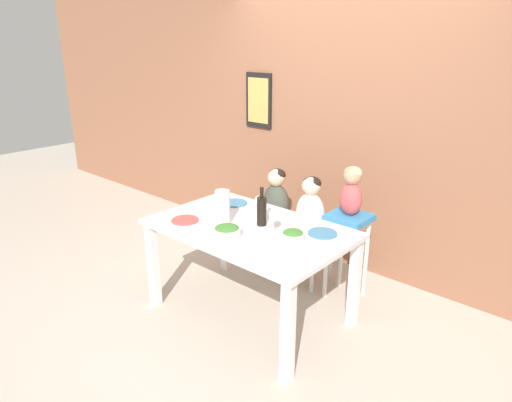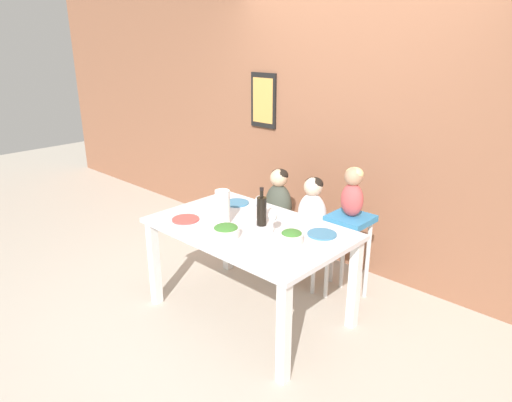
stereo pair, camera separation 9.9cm
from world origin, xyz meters
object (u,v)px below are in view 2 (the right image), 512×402
at_px(person_baby_right, 353,190).
at_px(wine_bottle, 262,210).
at_px(chair_right_highchair, 349,236).
at_px(dinner_plate_front_left, 186,219).
at_px(dinner_plate_back_left, 237,203).
at_px(dinner_plate_back_right, 322,234).
at_px(chair_far_center, 311,244).
at_px(wine_glass_near, 273,216).
at_px(chair_far_left, 278,232).
at_px(person_child_left, 279,198).
at_px(paper_towel_roll, 223,207).
at_px(person_child_center, 312,208).
at_px(salad_bowl_small, 291,236).
at_px(wine_glass_far, 259,202).
at_px(salad_bowl_large, 226,231).

height_order(person_baby_right, wine_bottle, person_baby_right).
relative_size(chair_right_highchair, dinner_plate_front_left, 3.55).
relative_size(dinner_plate_back_left, dinner_plate_back_right, 1.00).
relative_size(chair_far_center, dinner_plate_front_left, 2.16).
bearing_deg(wine_glass_near, chair_right_highchair, 73.90).
height_order(chair_far_left, person_child_left, person_child_left).
bearing_deg(dinner_plate_front_left, chair_right_highchair, 48.63).
height_order(person_child_left, wine_glass_near, person_child_left).
distance_m(paper_towel_roll, wine_glass_near, 0.41).
bearing_deg(chair_right_highchair, person_child_center, 179.86).
bearing_deg(dinner_plate_front_left, salad_bowl_small, 16.22).
bearing_deg(chair_far_left, dinner_plate_front_left, -96.23).
relative_size(person_child_center, wine_bottle, 1.79).
distance_m(chair_far_center, dinner_plate_front_left, 1.15).
bearing_deg(paper_towel_roll, wine_glass_far, 60.84).
xyz_separation_m(person_baby_right, wine_bottle, (-0.37, -0.65, -0.08)).
bearing_deg(wine_glass_far, salad_bowl_large, -82.41).
relative_size(chair_far_center, person_child_center, 0.85).
relative_size(chair_far_left, person_child_left, 0.85).
relative_size(salad_bowl_large, dinner_plate_front_left, 0.96).
bearing_deg(person_child_center, person_child_left, 180.00).
relative_size(chair_right_highchair, wine_glass_far, 3.92).
bearing_deg(salad_bowl_large, chair_far_left, 109.32).
height_order(paper_towel_roll, salad_bowl_small, paper_towel_roll).
bearing_deg(paper_towel_roll, dinner_plate_back_right, 26.04).
distance_m(person_child_left, dinner_plate_back_right, 0.96).
xyz_separation_m(chair_far_center, wine_glass_far, (-0.09, -0.57, 0.51)).
bearing_deg(salad_bowl_small, person_child_left, 135.09).
relative_size(wine_bottle, wine_glass_far, 1.56).
bearing_deg(chair_right_highchair, chair_far_left, -180.00).
bearing_deg(dinner_plate_front_left, chair_far_center, 63.67).
xyz_separation_m(wine_glass_near, dinner_plate_front_left, (-0.65, -0.26, -0.13)).
height_order(salad_bowl_large, dinner_plate_back_right, salad_bowl_large).
bearing_deg(dinner_plate_back_right, salad_bowl_small, -109.98).
bearing_deg(chair_far_center, person_child_left, 179.86).
xyz_separation_m(chair_far_center, person_baby_right, (0.38, 0.00, 0.58)).
bearing_deg(chair_far_center, chair_far_left, 180.00).
distance_m(chair_far_left, paper_towel_roll, 0.97).
bearing_deg(wine_glass_far, dinner_plate_back_right, 8.47).
height_order(salad_bowl_large, dinner_plate_front_left, salad_bowl_large).
height_order(dinner_plate_front_left, dinner_plate_back_left, same).
xyz_separation_m(chair_far_center, salad_bowl_small, (0.36, -0.73, 0.42)).
relative_size(chair_far_center, dinner_plate_back_left, 2.16).
relative_size(chair_right_highchair, salad_bowl_small, 4.50).
distance_m(paper_towel_roll, salad_bowl_large, 0.26).
bearing_deg(paper_towel_roll, chair_far_center, 74.40).
height_order(person_child_left, wine_bottle, wine_bottle).
bearing_deg(dinner_plate_back_right, wine_glass_near, -141.32).
height_order(chair_right_highchair, person_baby_right, person_baby_right).
bearing_deg(dinner_plate_back_left, wine_glass_near, -22.63).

